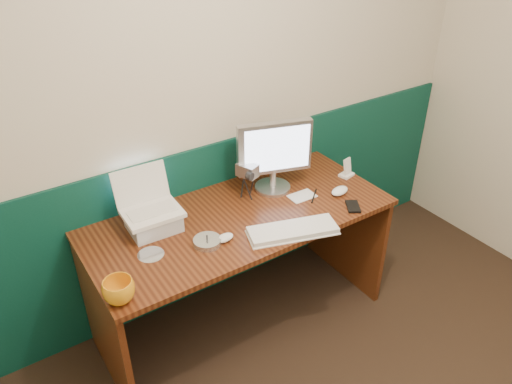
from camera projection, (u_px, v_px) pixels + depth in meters
back_wall at (219, 98)px, 2.64m from camera, size 3.50×0.04×2.50m
wainscot at (224, 216)px, 3.02m from camera, size 3.48×0.02×1.00m
desk at (241, 271)px, 2.78m from camera, size 1.60×0.70×0.75m
laptop_riser at (153, 222)px, 2.46m from camera, size 0.25×0.21×0.08m
laptop at (150, 195)px, 2.38m from camera, size 0.28×0.22×0.23m
monitor at (273, 156)px, 2.71m from camera, size 0.42×0.23×0.41m
keyboard at (293, 231)px, 2.45m from camera, size 0.46×0.27×0.03m
mouse_right at (340, 191)px, 2.76m from camera, size 0.13×0.09×0.04m
mouse_left at (225, 238)px, 2.40m from camera, size 0.10×0.07×0.03m
mug at (119, 291)px, 2.03m from camera, size 0.15×0.15×0.10m
camcorder at (247, 179)px, 2.68m from camera, size 0.15×0.17×0.22m
cd_spindle at (207, 242)px, 2.37m from camera, size 0.13×0.13×0.03m
cd_loose_a at (151, 254)px, 2.31m from camera, size 0.12×0.12×0.00m
pen at (314, 196)px, 2.74m from camera, size 0.11×0.10×0.01m
papers at (302, 196)px, 2.74m from camera, size 0.15×0.10×0.00m
dock at (346, 175)px, 2.93m from camera, size 0.09×0.08×0.02m
music_player at (347, 166)px, 2.90m from camera, size 0.06×0.04×0.10m
pda at (353, 206)px, 2.65m from camera, size 0.11×0.13×0.01m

